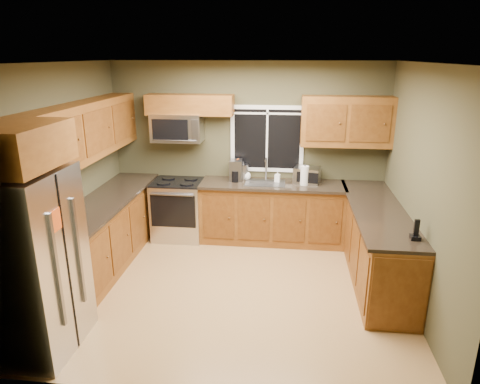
% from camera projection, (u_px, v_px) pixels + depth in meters
% --- Properties ---
extents(floor, '(4.20, 4.20, 0.00)m').
position_uv_depth(floor, '(233.00, 288.00, 5.35)').
color(floor, '#A27947').
rests_on(floor, ground).
extents(ceiling, '(4.20, 4.20, 0.00)m').
position_uv_depth(ceiling, '(232.00, 63.00, 4.52)').
color(ceiling, white).
rests_on(ceiling, back_wall).
extents(back_wall, '(4.20, 0.00, 4.20)m').
position_uv_depth(back_wall, '(248.00, 151.00, 6.63)').
color(back_wall, '#423F28').
rests_on(back_wall, ground).
extents(front_wall, '(4.20, 0.00, 4.20)m').
position_uv_depth(front_wall, '(201.00, 253.00, 3.23)').
color(front_wall, '#423F28').
rests_on(front_wall, ground).
extents(left_wall, '(0.00, 3.60, 3.60)m').
position_uv_depth(left_wall, '(60.00, 179.00, 5.16)').
color(left_wall, '#423F28').
rests_on(left_wall, ground).
extents(right_wall, '(0.00, 3.60, 3.60)m').
position_uv_depth(right_wall, '(421.00, 191.00, 4.70)').
color(right_wall, '#423F28').
rests_on(right_wall, ground).
extents(window, '(1.12, 0.03, 1.02)m').
position_uv_depth(window, '(267.00, 139.00, 6.52)').
color(window, white).
rests_on(window, back_wall).
extents(base_cabinets_left, '(0.60, 2.65, 0.90)m').
position_uv_depth(base_cabinets_left, '(107.00, 233.00, 5.85)').
color(base_cabinets_left, brown).
rests_on(base_cabinets_left, ground).
extents(countertop_left, '(0.65, 2.65, 0.04)m').
position_uv_depth(countertop_left, '(106.00, 201.00, 5.71)').
color(countertop_left, black).
rests_on(countertop_left, base_cabinets_left).
extents(base_cabinets_back, '(2.17, 0.60, 0.90)m').
position_uv_depth(base_cabinets_back, '(272.00, 213.00, 6.58)').
color(base_cabinets_back, brown).
rests_on(base_cabinets_back, ground).
extents(countertop_back, '(2.17, 0.65, 0.04)m').
position_uv_depth(countertop_back, '(273.00, 185.00, 6.41)').
color(countertop_back, black).
rests_on(countertop_back, base_cabinets_back).
extents(base_cabinets_peninsula, '(0.60, 2.52, 0.90)m').
position_uv_depth(base_cabinets_peninsula, '(376.00, 244.00, 5.52)').
color(base_cabinets_peninsula, brown).
rests_on(base_cabinets_peninsula, ground).
extents(countertop_peninsula, '(0.65, 2.50, 0.04)m').
position_uv_depth(countertop_peninsula, '(377.00, 209.00, 5.39)').
color(countertop_peninsula, black).
rests_on(countertop_peninsula, base_cabinets_peninsula).
extents(upper_cabinets_left, '(0.33, 2.65, 0.72)m').
position_uv_depth(upper_cabinets_left, '(86.00, 130.00, 5.44)').
color(upper_cabinets_left, brown).
rests_on(upper_cabinets_left, left_wall).
extents(upper_cabinets_back_left, '(1.30, 0.33, 0.30)m').
position_uv_depth(upper_cabinets_back_left, '(190.00, 105.00, 6.35)').
color(upper_cabinets_back_left, brown).
rests_on(upper_cabinets_back_left, back_wall).
extents(upper_cabinets_back_right, '(1.30, 0.33, 0.72)m').
position_uv_depth(upper_cabinets_back_right, '(347.00, 121.00, 6.16)').
color(upper_cabinets_back_right, brown).
rests_on(upper_cabinets_back_right, back_wall).
extents(upper_cabinet_over_fridge, '(0.72, 0.90, 0.38)m').
position_uv_depth(upper_cabinet_over_fridge, '(12.00, 146.00, 3.69)').
color(upper_cabinet_over_fridge, brown).
rests_on(upper_cabinet_over_fridge, left_wall).
extents(refrigerator, '(0.74, 0.90, 1.80)m').
position_uv_depth(refrigerator, '(32.00, 264.00, 4.03)').
color(refrigerator, '#B7B7BC').
rests_on(refrigerator, ground).
extents(range, '(0.76, 0.69, 0.94)m').
position_uv_depth(range, '(179.00, 209.00, 6.71)').
color(range, '#B7B7BC').
rests_on(range, ground).
extents(microwave, '(0.76, 0.41, 0.42)m').
position_uv_depth(microwave, '(177.00, 128.00, 6.45)').
color(microwave, '#B7B7BC').
rests_on(microwave, back_wall).
extents(sink, '(0.60, 0.42, 0.36)m').
position_uv_depth(sink, '(265.00, 182.00, 6.43)').
color(sink, slate).
rests_on(sink, countertop_back).
extents(toaster_oven, '(0.43, 0.37, 0.23)m').
position_uv_depth(toaster_oven, '(307.00, 175.00, 6.41)').
color(toaster_oven, '#B7B7BC').
rests_on(toaster_oven, countertop_back).
extents(coffee_maker, '(0.21, 0.27, 0.32)m').
position_uv_depth(coffee_maker, '(236.00, 171.00, 6.51)').
color(coffee_maker, slate).
rests_on(coffee_maker, countertop_back).
extents(kettle, '(0.20, 0.20, 0.28)m').
position_uv_depth(kettle, '(243.00, 171.00, 6.58)').
color(kettle, '#B7B7BC').
rests_on(kettle, countertop_back).
extents(paper_towel_roll, '(0.14, 0.14, 0.32)m').
position_uv_depth(paper_towel_roll, '(304.00, 175.00, 6.29)').
color(paper_towel_roll, white).
rests_on(paper_towel_roll, countertop_back).
extents(soap_bottle_a, '(0.14, 0.14, 0.32)m').
position_uv_depth(soap_bottle_a, '(238.00, 169.00, 6.58)').
color(soap_bottle_a, '#D84C14').
rests_on(soap_bottle_a, countertop_back).
extents(soap_bottle_b, '(0.09, 0.09, 0.17)m').
position_uv_depth(soap_bottle_b, '(277.00, 176.00, 6.45)').
color(soap_bottle_b, white).
rests_on(soap_bottle_b, countertop_back).
extents(soap_bottle_c, '(0.16, 0.16, 0.17)m').
position_uv_depth(soap_bottle_c, '(246.00, 174.00, 6.58)').
color(soap_bottle_c, white).
rests_on(soap_bottle_c, countertop_back).
extents(cordless_phone, '(0.10, 0.10, 0.22)m').
position_uv_depth(cordless_phone, '(416.00, 233.00, 4.45)').
color(cordless_phone, black).
rests_on(cordless_phone, countertop_peninsula).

